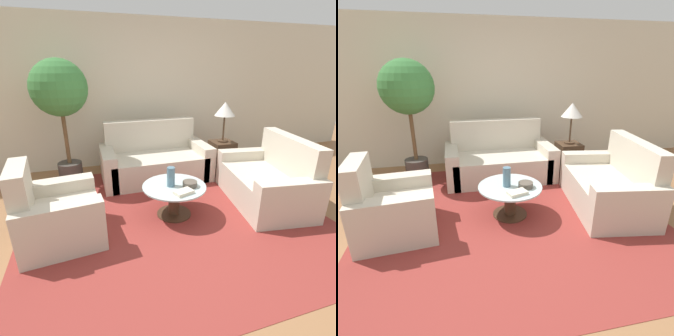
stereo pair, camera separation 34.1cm
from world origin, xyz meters
TOP-DOWN VIEW (x-y plane):
  - ground_plane at (0.00, 0.00)m, footprint 14.00×14.00m
  - wall_back at (0.00, 2.74)m, footprint 10.00×0.06m
  - rug at (-0.01, 0.58)m, footprint 3.66×3.40m
  - sofa_main at (0.08, 1.87)m, footprint 1.76×0.90m
  - armchair at (-1.41, 0.48)m, footprint 0.91×0.91m
  - loveseat at (1.37, 0.54)m, footprint 1.06×1.54m
  - coffee_table at (-0.01, 0.58)m, footprint 0.79×0.79m
  - side_table at (1.27, 1.70)m, footprint 0.38×0.38m
  - table_lamp at (1.27, 1.70)m, footprint 0.34×0.34m
  - potted_plant at (-1.28, 1.98)m, footprint 0.81×0.81m
  - vase at (-0.05, 0.58)m, footprint 0.10×0.10m
  - bowl at (0.17, 0.51)m, footprint 0.18×0.18m
  - book_stack at (0.02, 0.34)m, footprint 0.25×0.20m

SIDE VIEW (x-z plane):
  - ground_plane at x=0.00m, z-range 0.00..0.00m
  - rug at x=-0.01m, z-range 0.00..0.01m
  - coffee_table at x=-0.01m, z-range 0.06..0.47m
  - side_table at x=1.27m, z-range 0.00..0.57m
  - armchair at x=-1.41m, z-range -0.16..0.74m
  - loveseat at x=1.37m, z-range -0.17..0.75m
  - sofa_main at x=0.08m, z-range -0.18..0.76m
  - book_stack at x=0.02m, z-range 0.41..0.45m
  - bowl at x=0.17m, z-range 0.41..0.47m
  - vase at x=-0.05m, z-range 0.41..0.65m
  - table_lamp at x=1.27m, z-range 0.77..1.45m
  - wall_back at x=0.00m, z-range 0.00..2.60m
  - potted_plant at x=-1.28m, z-range 0.43..2.34m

